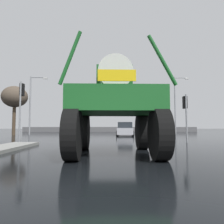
# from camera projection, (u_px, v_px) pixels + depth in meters

# --- Properties ---
(ground_plane) EXTENTS (120.00, 120.00, 0.00)m
(ground_plane) POSITION_uv_depth(u_px,v_px,m) (110.00, 137.00, 21.47)
(ground_plane) COLOR black
(oversize_sprayer) EXTENTS (3.83, 5.07, 4.16)m
(oversize_sprayer) POSITION_uv_depth(u_px,v_px,m) (114.00, 106.00, 8.33)
(oversize_sprayer) COLOR black
(oversize_sprayer) RESTS_ON ground
(sedan_ahead) EXTENTS (2.12, 4.22, 1.52)m
(sedan_ahead) POSITION_uv_depth(u_px,v_px,m) (125.00, 129.00, 23.24)
(sedan_ahead) COLOR #B7B7BF
(sedan_ahead) RESTS_ON ground
(traffic_signal_near_left) EXTENTS (0.24, 0.54, 4.08)m
(traffic_signal_near_left) POSITION_uv_depth(u_px,v_px,m) (21.00, 98.00, 13.97)
(traffic_signal_near_left) COLOR gray
(traffic_signal_near_left) RESTS_ON ground
(traffic_signal_near_right) EXTENTS (0.24, 0.54, 3.22)m
(traffic_signal_near_right) POSITION_uv_depth(u_px,v_px,m) (185.00, 108.00, 14.03)
(traffic_signal_near_right) COLOR gray
(traffic_signal_near_right) RESTS_ON ground
(streetlight_far_left) EXTENTS (2.14, 0.24, 7.22)m
(streetlight_far_left) POSITION_uv_depth(u_px,v_px,m) (32.00, 102.00, 25.31)
(streetlight_far_left) COLOR gray
(streetlight_far_left) RESTS_ON ground
(streetlight_far_right) EXTENTS (2.09, 0.24, 8.06)m
(streetlight_far_right) POSITION_uv_depth(u_px,v_px,m) (176.00, 102.00, 29.09)
(streetlight_far_right) COLOR gray
(streetlight_far_right) RESTS_ON ground
(bare_tree_left) EXTENTS (3.02, 3.02, 5.92)m
(bare_tree_left) POSITION_uv_depth(u_px,v_px,m) (15.00, 97.00, 25.06)
(bare_tree_left) COLOR #473828
(bare_tree_left) RESTS_ON ground
(roadside_barrier) EXTENTS (32.57, 0.24, 0.90)m
(roadside_barrier) POSITION_uv_depth(u_px,v_px,m) (110.00, 129.00, 38.63)
(roadside_barrier) COLOR #59595B
(roadside_barrier) RESTS_ON ground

